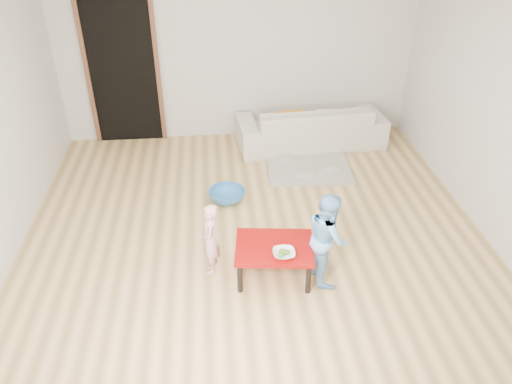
{
  "coord_description": "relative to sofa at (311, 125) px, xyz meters",
  "views": [
    {
      "loc": [
        -0.4,
        -4.4,
        3.33
      ],
      "look_at": [
        0.0,
        -0.2,
        0.65
      ],
      "focal_mm": 35.0,
      "sensor_mm": 36.0,
      "label": 1
    }
  ],
  "objects": [
    {
      "name": "broccoli",
      "position": [
        -0.81,
        -2.93,
        0.09
      ],
      "size": [
        0.12,
        0.12,
        0.06
      ],
      "primitive_type": null,
      "color": "#2D5919",
      "rests_on": "red_table"
    },
    {
      "name": "floor",
      "position": [
        -1.0,
        -2.05,
        -0.3
      ],
      "size": [
        5.0,
        5.0,
        0.01
      ],
      "primitive_type": "cube",
      "color": "#9D7843",
      "rests_on": "ground"
    },
    {
      "name": "back_wall",
      "position": [
        -1.0,
        0.45,
        1.0
      ],
      "size": [
        5.0,
        0.02,
        2.6
      ],
      "primitive_type": "cube",
      "color": "beige",
      "rests_on": "floor"
    },
    {
      "name": "doorway",
      "position": [
        -2.6,
        0.43,
        0.72
      ],
      "size": [
        1.02,
        0.08,
        2.11
      ],
      "primitive_type": null,
      "color": "brown",
      "rests_on": "back_wall"
    },
    {
      "name": "right_wall",
      "position": [
        1.5,
        -2.05,
        1.0
      ],
      "size": [
        0.02,
        5.0,
        2.6
      ],
      "primitive_type": "cube",
      "color": "beige",
      "rests_on": "floor"
    },
    {
      "name": "cushion",
      "position": [
        -0.32,
        -0.16,
        0.16
      ],
      "size": [
        0.53,
        0.49,
        0.12
      ],
      "primitive_type": "cube",
      "rotation": [
        0.0,
        0.0,
        0.2
      ],
      "color": "orange",
      "rests_on": "sofa"
    },
    {
      "name": "child_pink",
      "position": [
        -1.48,
        -2.63,
        0.08
      ],
      "size": [
        0.19,
        0.28,
        0.76
      ],
      "primitive_type": "imported",
      "rotation": [
        0.0,
        0.0,
        -1.59
      ],
      "color": "pink",
      "rests_on": "floor"
    },
    {
      "name": "red_table",
      "position": [
        -0.88,
        -2.77,
        -0.12
      ],
      "size": [
        0.8,
        0.64,
        0.37
      ],
      "primitive_type": null,
      "rotation": [
        0.0,
        0.0,
        -0.12
      ],
      "color": "#880907",
      "rests_on": "floor"
    },
    {
      "name": "child_blue",
      "position": [
        -0.38,
        -2.82,
        0.17
      ],
      "size": [
        0.38,
        0.48,
        0.94
      ],
      "primitive_type": "imported",
      "rotation": [
        0.0,
        0.0,
        1.63
      ],
      "color": "#6AB2F6",
      "rests_on": "floor"
    },
    {
      "name": "basin",
      "position": [
        -1.27,
        -1.38,
        -0.24
      ],
      "size": [
        0.44,
        0.44,
        0.14
      ],
      "primitive_type": "imported",
      "color": "#3074B5",
      "rests_on": "floor"
    },
    {
      "name": "blanket",
      "position": [
        -0.15,
        -0.72,
        -0.28
      ],
      "size": [
        1.14,
        0.97,
        0.05
      ],
      "primitive_type": null,
      "rotation": [
        0.0,
        0.0,
        -0.06
      ],
      "color": "beige",
      "rests_on": "floor"
    },
    {
      "name": "sofa",
      "position": [
        0.0,
        0.0,
        0.0
      ],
      "size": [
        2.15,
        0.99,
        0.61
      ],
      "primitive_type": "imported",
      "rotation": [
        0.0,
        0.0,
        3.23
      ],
      "color": "beige",
      "rests_on": "floor"
    },
    {
      "name": "bowl",
      "position": [
        -0.81,
        -2.93,
        0.09
      ],
      "size": [
        0.21,
        0.21,
        0.05
      ],
      "primitive_type": "imported",
      "color": "white",
      "rests_on": "red_table"
    }
  ]
}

